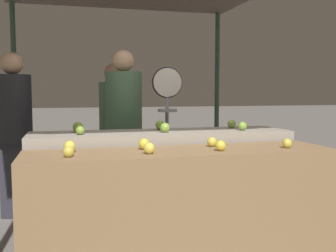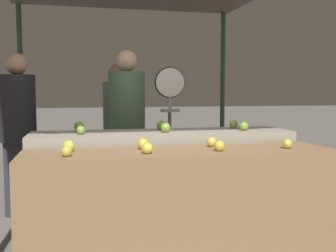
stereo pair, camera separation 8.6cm
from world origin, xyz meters
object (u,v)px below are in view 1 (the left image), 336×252
Objects in this scene: person_vendor_at_scale at (124,120)px; person_customer_right at (114,122)px; person_customer_left at (14,123)px; produce_scale at (167,107)px.

person_vendor_at_scale is 1.07× the size of person_customer_right.
person_customer_left is 1.04× the size of person_customer_right.
produce_scale is 0.89m from person_customer_right.
person_vendor_at_scale is at bearing -168.17° from person_customer_left.
person_vendor_at_scale is 0.49m from person_customer_right.
person_customer_left is at bearing -0.52° from person_customer_right.
produce_scale is 0.96× the size of person_customer_right.
person_vendor_at_scale is (-0.42, 0.25, -0.15)m from produce_scale.
person_vendor_at_scale is at bearing 77.02° from person_customer_right.
produce_scale is at bearing 165.98° from person_vendor_at_scale.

